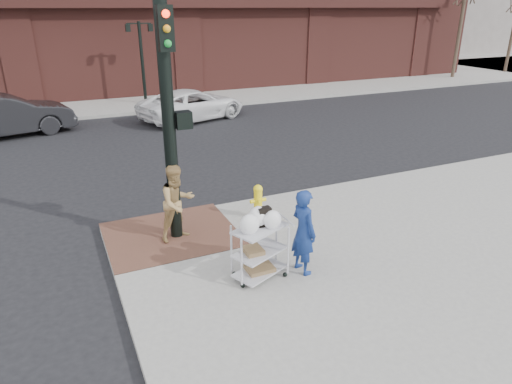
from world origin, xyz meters
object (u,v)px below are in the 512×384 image
lamp_post (142,54)px  woman_blue (303,232)px  fire_hydrant (258,201)px  pedestrian_tan (177,203)px  sedan_dark (3,116)px  utility_cart (260,247)px  traffic_signal_pole (170,115)px  minivan_white (193,105)px

lamp_post → woman_blue: lamp_post is taller
woman_blue → fire_hydrant: bearing=-12.9°
pedestrian_tan → woman_blue: bearing=-69.8°
sedan_dark → utility_cart: bearing=-173.5°
traffic_signal_pole → lamp_post: bearing=80.8°
traffic_signal_pole → pedestrian_tan: bearing=-87.5°
minivan_white → utility_cart: utility_cart is taller
minivan_white → utility_cart: 13.69m
minivan_white → traffic_signal_pole: bearing=143.0°
pedestrian_tan → sedan_dark: pedestrian_tan is taller
traffic_signal_pole → utility_cart: bearing=-66.9°
pedestrian_tan → fire_hydrant: (1.97, 0.22, -0.40)m
woman_blue → utility_cart: woman_blue is taller
sedan_dark → traffic_signal_pole: bearing=-174.2°
lamp_post → traffic_signal_pole: (-2.48, -15.23, 0.21)m
woman_blue → sedan_dark: (-5.62, 13.78, -0.13)m
sedan_dark → fire_hydrant: sedan_dark is taller
traffic_signal_pole → minivan_white: bearing=71.3°
traffic_signal_pole → pedestrian_tan: (0.00, -0.11, -1.85)m
pedestrian_tan → minivan_white: bearing=53.7°
lamp_post → pedestrian_tan: lamp_post is taller
woman_blue → pedestrian_tan: size_ratio=0.99×
pedestrian_tan → traffic_signal_pole: bearing=74.7°
utility_cart → minivan_white: bearing=78.0°
woman_blue → pedestrian_tan: (-1.76, 2.25, 0.01)m
lamp_post → pedestrian_tan: 15.62m
minivan_white → fire_hydrant: size_ratio=5.92×
woman_blue → utility_cart: size_ratio=1.21×
woman_blue → sedan_dark: 14.88m
traffic_signal_pole → fire_hydrant: size_ratio=5.96×
woman_blue → sedan_dark: bearing=14.3°
lamp_post → minivan_white: (1.31, -4.05, -1.93)m
sedan_dark → minivan_white: (7.64, -0.24, -0.16)m
lamp_post → fire_hydrant: (-0.50, -15.11, -2.04)m
woman_blue → utility_cart: (-0.82, 0.15, -0.21)m
traffic_signal_pole → utility_cart: traffic_signal_pole is taller
pedestrian_tan → lamp_post: bearing=63.0°
minivan_white → fire_hydrant: (-1.81, -11.06, -0.11)m
lamp_post → traffic_signal_pole: bearing=-99.2°
traffic_signal_pole → woman_blue: 3.48m
lamp_post → utility_cart: 17.60m
traffic_signal_pole → pedestrian_tan: size_ratio=3.00×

